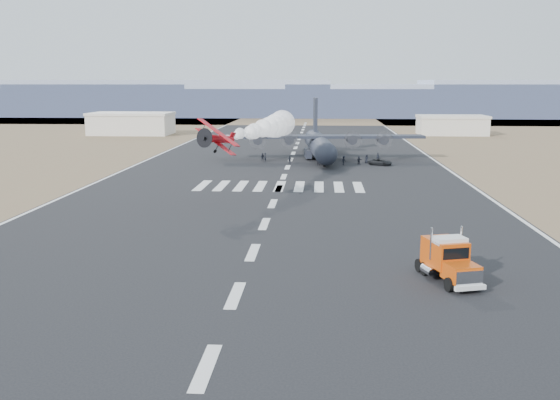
# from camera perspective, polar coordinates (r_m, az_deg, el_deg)

# --- Properties ---
(ground) EXTENTS (500.00, 500.00, 0.00)m
(ground) POSITION_cam_1_polar(r_m,az_deg,el_deg) (47.09, -4.11, -8.68)
(ground) COLOR black
(ground) RESTS_ON ground
(scrub_far) EXTENTS (500.00, 80.00, 0.00)m
(scrub_far) POSITION_cam_1_polar(r_m,az_deg,el_deg) (274.51, 2.50, 7.38)
(scrub_far) COLOR brown
(scrub_far) RESTS_ON ground
(runway_markings) EXTENTS (60.00, 260.00, 0.01)m
(runway_markings) POSITION_cam_1_polar(r_m,az_deg,el_deg) (105.35, 0.34, 2.15)
(runway_markings) COLOR silver
(runway_markings) RESTS_ON ground
(ridge_seg_b) EXTENTS (150.00, 50.00, 15.00)m
(ridge_seg_b) POSITION_cam_1_polar(r_m,az_deg,el_deg) (333.24, -20.59, 8.59)
(ridge_seg_b) COLOR #8995AF
(ridge_seg_b) RESTS_ON ground
(ridge_seg_c) EXTENTS (150.00, 50.00, 17.00)m
(ridge_seg_c) POSITION_cam_1_polar(r_m,az_deg,el_deg) (312.32, -9.53, 9.20)
(ridge_seg_c) COLOR #8995AF
(ridge_seg_c) RESTS_ON ground
(ridge_seg_d) EXTENTS (150.00, 50.00, 13.00)m
(ridge_seg_d) POSITION_cam_1_polar(r_m,az_deg,el_deg) (304.20, 2.64, 8.92)
(ridge_seg_d) COLOR #8995AF
(ridge_seg_d) RESTS_ON ground
(ridge_seg_e) EXTENTS (150.00, 50.00, 15.00)m
(ridge_seg_e) POSITION_cam_1_polar(r_m,az_deg,el_deg) (309.73, 14.90, 8.80)
(ridge_seg_e) COLOR #8995AF
(ridge_seg_e) RESTS_ON ground
(hangar_left) EXTENTS (24.50, 14.50, 6.70)m
(hangar_left) POSITION_cam_1_polar(r_m,az_deg,el_deg) (198.15, -13.41, 6.84)
(hangar_left) COLOR beige
(hangar_left) RESTS_ON ground
(hangar_right) EXTENTS (20.50, 12.50, 5.90)m
(hangar_right) POSITION_cam_1_polar(r_m,az_deg,el_deg) (198.43, 15.44, 6.64)
(hangar_right) COLOR beige
(hangar_right) RESTS_ON ground
(semi_truck) EXTENTS (4.46, 8.16, 3.59)m
(semi_truck) POSITION_cam_1_polar(r_m,az_deg,el_deg) (51.63, 15.10, -5.24)
(semi_truck) COLOR black
(semi_truck) RESTS_ON ground
(aerobatic_biplane) EXTENTS (6.20, 6.42, 4.70)m
(aerobatic_biplane) POSITION_cam_1_polar(r_m,az_deg,el_deg) (80.72, -5.71, 5.61)
(aerobatic_biplane) COLOR #BA0C15
(smoke_trail) EXTENTS (8.47, 25.90, 4.35)m
(smoke_trail) POSITION_cam_1_polar(r_m,az_deg,el_deg) (101.50, -0.62, 6.78)
(smoke_trail) COLOR white
(transport_aircraft) EXTENTS (42.71, 35.12, 12.32)m
(transport_aircraft) POSITION_cam_1_polar(r_m,az_deg,el_deg) (130.73, 3.61, 5.18)
(transport_aircraft) COLOR black
(transport_aircraft) RESTS_ON ground
(support_vehicle) EXTENTS (4.90, 3.90, 1.24)m
(support_vehicle) POSITION_cam_1_polar(r_m,az_deg,el_deg) (121.56, 9.16, 3.45)
(support_vehicle) COLOR black
(support_vehicle) RESTS_ON ground
(crew_a) EXTENTS (0.68, 0.77, 1.81)m
(crew_a) POSITION_cam_1_polar(r_m,az_deg,el_deg) (125.11, -1.38, 3.91)
(crew_a) COLOR black
(crew_a) RESTS_ON ground
(crew_b) EXTENTS (0.89, 0.65, 1.65)m
(crew_b) POSITION_cam_1_polar(r_m,az_deg,el_deg) (126.09, -1.60, 3.93)
(crew_b) COLOR black
(crew_b) RESTS_ON ground
(crew_c) EXTENTS (1.18, 1.19, 1.77)m
(crew_c) POSITION_cam_1_polar(r_m,az_deg,el_deg) (120.92, 5.85, 3.61)
(crew_c) COLOR black
(crew_c) RESTS_ON ground
(crew_d) EXTENTS (1.08, 0.79, 1.65)m
(crew_d) POSITION_cam_1_polar(r_m,az_deg,el_deg) (121.14, 0.88, 3.65)
(crew_d) COLOR black
(crew_d) RESTS_ON ground
(crew_e) EXTENTS (0.96, 0.77, 1.71)m
(crew_e) POSITION_cam_1_polar(r_m,az_deg,el_deg) (124.34, 7.92, 3.75)
(crew_e) COLOR black
(crew_e) RESTS_ON ground
(crew_f) EXTENTS (1.40, 1.31, 1.57)m
(crew_f) POSITION_cam_1_polar(r_m,az_deg,el_deg) (122.59, 7.23, 3.63)
(crew_f) COLOR black
(crew_f) RESTS_ON ground
(crew_g) EXTENTS (0.78, 0.73, 1.69)m
(crew_g) POSITION_cam_1_polar(r_m,az_deg,el_deg) (128.09, 8.93, 3.92)
(crew_g) COLOR black
(crew_g) RESTS_ON ground
(crew_h) EXTENTS (0.90, 0.63, 1.70)m
(crew_h) POSITION_cam_1_polar(r_m,az_deg,el_deg) (120.13, 3.48, 3.59)
(crew_h) COLOR black
(crew_h) RESTS_ON ground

